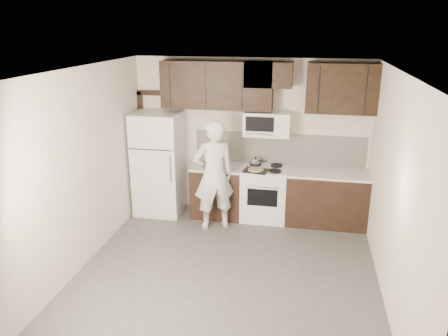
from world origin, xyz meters
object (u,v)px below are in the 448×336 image
(stove, at_px, (264,193))
(refrigerator, at_px, (159,163))
(person, at_px, (214,175))
(microwave, at_px, (267,124))

(stove, relative_size, refrigerator, 0.52)
(stove, xyz_separation_m, person, (-0.77, -0.50, 0.45))
(person, bearing_deg, stove, -174.14)
(stove, height_order, person, person)
(microwave, bearing_deg, refrigerator, -174.85)
(stove, distance_m, refrigerator, 1.90)
(microwave, distance_m, refrigerator, 2.00)
(stove, relative_size, microwave, 1.24)
(stove, relative_size, person, 0.52)
(stove, height_order, refrigerator, refrigerator)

